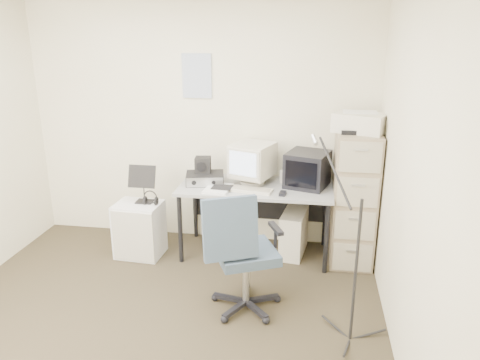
# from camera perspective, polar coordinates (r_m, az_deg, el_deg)

# --- Properties ---
(floor) EXTENTS (3.60, 3.60, 0.01)m
(floor) POSITION_cam_1_polar(r_m,az_deg,el_deg) (3.81, -10.97, -17.93)
(floor) COLOR #3A3320
(floor) RESTS_ON ground
(wall_back) EXTENTS (3.60, 0.02, 2.50)m
(wall_back) POSITION_cam_1_polar(r_m,az_deg,el_deg) (4.91, -4.85, 6.72)
(wall_back) COLOR white
(wall_back) RESTS_ON ground
(wall_right) EXTENTS (0.02, 3.60, 2.50)m
(wall_right) POSITION_cam_1_polar(r_m,az_deg,el_deg) (3.10, 20.54, -1.28)
(wall_right) COLOR white
(wall_right) RESTS_ON ground
(wall_calendar) EXTENTS (0.30, 0.02, 0.44)m
(wall_calendar) POSITION_cam_1_polar(r_m,az_deg,el_deg) (4.83, -5.28, 12.52)
(wall_calendar) COLOR white
(wall_calendar) RESTS_ON wall_back
(filing_cabinet) EXTENTS (0.40, 0.60, 1.30)m
(filing_cabinet) POSITION_cam_1_polar(r_m,az_deg,el_deg) (4.65, 13.69, -2.11)
(filing_cabinet) COLOR gray
(filing_cabinet) RESTS_ON floor
(printer) EXTENTS (0.53, 0.45, 0.17)m
(printer) POSITION_cam_1_polar(r_m,az_deg,el_deg) (4.44, 14.41, 6.79)
(printer) COLOR beige
(printer) RESTS_ON filing_cabinet
(desk) EXTENTS (1.50, 0.70, 0.73)m
(desk) POSITION_cam_1_polar(r_m,az_deg,el_deg) (4.73, 1.90, -4.91)
(desk) COLOR #9D9D99
(desk) RESTS_ON floor
(crt_monitor) EXTENTS (0.48, 0.49, 0.40)m
(crt_monitor) POSITION_cam_1_polar(r_m,az_deg,el_deg) (4.63, 1.55, 2.01)
(crt_monitor) COLOR beige
(crt_monitor) RESTS_ON desk
(crt_tv) EXTENTS (0.47, 0.49, 0.34)m
(crt_tv) POSITION_cam_1_polar(r_m,az_deg,el_deg) (4.60, 8.22, 1.32)
(crt_tv) COLOR black
(crt_tv) RESTS_ON desk
(desk_speaker) EXTENTS (0.09, 0.09, 0.13)m
(desk_speaker) POSITION_cam_1_polar(r_m,az_deg,el_deg) (4.68, 5.43, 0.40)
(desk_speaker) COLOR beige
(desk_speaker) RESTS_ON desk
(keyboard) EXTENTS (0.45, 0.22, 0.02)m
(keyboard) POSITION_cam_1_polar(r_m,az_deg,el_deg) (4.45, 1.16, -1.22)
(keyboard) COLOR beige
(keyboard) RESTS_ON desk
(mouse) EXTENTS (0.07, 0.11, 0.03)m
(mouse) POSITION_cam_1_polar(r_m,az_deg,el_deg) (4.37, 5.22, -1.64)
(mouse) COLOR black
(mouse) RESTS_ON desk
(radio_receiver) EXTENTS (0.42, 0.34, 0.11)m
(radio_receiver) POSITION_cam_1_polar(r_m,az_deg,el_deg) (4.67, -4.29, 0.21)
(radio_receiver) COLOR black
(radio_receiver) RESTS_ON desk
(radio_speaker) EXTENTS (0.17, 0.16, 0.15)m
(radio_speaker) POSITION_cam_1_polar(r_m,az_deg,el_deg) (4.67, -4.55, 1.87)
(radio_speaker) COLOR black
(radio_speaker) RESTS_ON radio_receiver
(papers) EXTENTS (0.26, 0.34, 0.02)m
(papers) POSITION_cam_1_polar(r_m,az_deg,el_deg) (4.50, -2.69, -1.04)
(papers) COLOR white
(papers) RESTS_ON desk
(pc_tower) EXTENTS (0.28, 0.51, 0.45)m
(pc_tower) POSITION_cam_1_polar(r_m,az_deg,el_deg) (4.82, 6.58, -6.37)
(pc_tower) COLOR beige
(pc_tower) RESTS_ON floor
(office_chair) EXTENTS (0.79, 0.79, 1.03)m
(office_chair) POSITION_cam_1_polar(r_m,az_deg,el_deg) (3.78, 0.75, -8.67)
(office_chair) COLOR #435364
(office_chair) RESTS_ON floor
(side_cart) EXTENTS (0.47, 0.39, 0.55)m
(side_cart) POSITION_cam_1_polar(r_m,az_deg,el_deg) (4.85, -12.15, -5.90)
(side_cart) COLOR white
(side_cart) RESTS_ON floor
(music_stand) EXTENTS (0.30, 0.21, 0.40)m
(music_stand) POSITION_cam_1_polar(r_m,az_deg,el_deg) (4.70, -11.69, -0.41)
(music_stand) COLOR black
(music_stand) RESTS_ON side_cart
(headphones) EXTENTS (0.16, 0.16, 0.03)m
(headphones) POSITION_cam_1_polar(r_m,az_deg,el_deg) (4.68, -10.85, -2.38)
(headphones) COLOR black
(headphones) RESTS_ON side_cart
(mic_stand) EXTENTS (0.03, 0.03, 1.46)m
(mic_stand) POSITION_cam_1_polar(r_m,az_deg,el_deg) (3.41, 14.14, -8.34)
(mic_stand) COLOR black
(mic_stand) RESTS_ON floor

